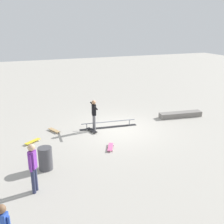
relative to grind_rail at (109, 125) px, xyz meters
The scene contains 10 objects.
ground_plane 0.57m from the grind_rail, 129.62° to the left, with size 60.00×60.00×0.00m, color #ADA89E.
grind_rail is the anchor object (origin of this frame).
skate_ledge 4.50m from the grind_rail, behind, with size 2.54×0.50×0.29m, color gray.
skater_main 1.12m from the grind_rail, ahead, with size 0.22×1.27×1.58m.
skateboard_main 1.03m from the grind_rail, 13.53° to the left, with size 0.39×0.82×0.09m.
bystander_purple_shirt 6.27m from the grind_rail, 46.80° to the left, with size 0.28×0.36×1.69m.
loose_skateboard_natural 2.81m from the grind_rail, ahead, with size 0.51×0.81×0.09m.
loose_skateboard_yellow 3.97m from the grind_rail, ahead, with size 0.77×0.62×0.09m.
loose_skateboard_pink 2.55m from the grind_rail, 71.16° to the left, with size 0.52×0.81×0.09m.
trash_bin 4.90m from the grind_rail, 40.66° to the left, with size 0.52×0.52×0.87m, color #47474C.
Camera 1 is at (5.08, 12.15, 5.21)m, focal length 43.88 mm.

